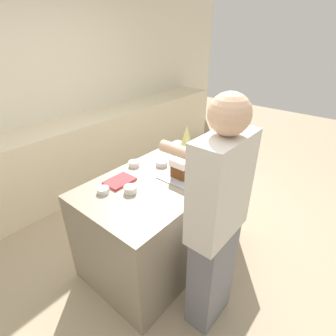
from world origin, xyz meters
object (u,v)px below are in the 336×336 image
Objects in this scene: decorative_tree at (187,139)px; baking_tray at (183,175)px; candy_bowl_front_corner at (103,190)px; candy_bowl_far_right at (134,163)px; candy_bowl_near_tray_right at (162,163)px; gingerbread_house at (184,166)px; mug at (219,156)px; cookbook at (120,181)px; candy_bowl_beside_tree at (130,189)px; person at (216,224)px.

baking_tray is at bearing -146.32° from decorative_tree.
candy_bowl_far_right is at bearing 16.56° from candy_bowl_front_corner.
candy_bowl_near_tray_right is at bearing -178.73° from decorative_tree.
gingerbread_house is 2.44× the size of candy_bowl_front_corner.
cookbook is at bearing 154.40° from mug.
candy_bowl_far_right is at bearing 138.10° from mug.
gingerbread_house is at bearing -146.31° from decorative_tree.
candy_bowl_near_tray_right is at bearing 84.90° from gingerbread_house.
gingerbread_house is at bearing -38.69° from cookbook.
candy_bowl_beside_tree reaches higher than baking_tray.
decorative_tree is at bearing 33.68° from baking_tray.
gingerbread_house is at bearing -72.40° from candy_bowl_far_right.
person is (-0.40, -0.57, 0.02)m from baking_tray.
baking_tray is at bearing -95.18° from candy_bowl_near_tray_right.
person is (0.07, -0.74, -0.00)m from candy_bowl_beside_tree.
gingerbread_house is 0.50m from candy_bowl_far_right.
person is at bearing -76.46° from candy_bowl_front_corner.
candy_bowl_beside_tree is (0.14, -0.16, 0.01)m from candy_bowl_front_corner.
candy_bowl_beside_tree is 0.06× the size of person.
candy_bowl_far_right is 1.10× the size of mug.
candy_bowl_beside_tree is (-0.33, -0.30, 0.00)m from candy_bowl_far_right.
gingerbread_house is at bearing 25.09° from baking_tray.
candy_bowl_near_tray_right is (0.02, 0.28, -0.07)m from gingerbread_house.
candy_bowl_front_corner is 0.22m from candy_bowl_beside_tree.
gingerbread_house reaches higher than candy_bowl_far_right.
candy_bowl_front_corner is 0.49m from candy_bowl_far_right.
candy_bowl_front_corner is at bearing -174.40° from cookbook.
gingerbread_house is 2.16× the size of candy_bowl_near_tray_right.
candy_bowl_far_right is at bearing 107.60° from gingerbread_house.
candy_bowl_front_corner is 1.16m from mug.
gingerbread_house is (0.00, 0.00, 0.09)m from baking_tray.
baking_tray is 0.53m from decorative_tree.
candy_bowl_front_corner is at bearing 159.17° from mug.
candy_bowl_near_tray_right is (0.17, -0.19, -0.00)m from candy_bowl_far_right.
decorative_tree is 2.62× the size of candy_bowl_near_tray_right.
candy_bowl_near_tray_right is 0.95m from person.
mug is (0.90, -0.43, 0.04)m from cookbook.
candy_bowl_front_corner is 1.05× the size of mug.
gingerbread_house is 0.70m from candy_bowl_front_corner.
cookbook is at bearing 5.60° from candy_bowl_front_corner.
mug is 0.05× the size of person.
candy_bowl_far_right reaches higher than cookbook.
baking_tray is 4.03× the size of mug.
cookbook is (0.19, 0.02, -0.01)m from candy_bowl_front_corner.
baking_tray is 0.09m from gingerbread_house.
cookbook is at bearing 171.22° from candy_bowl_near_tray_right.
candy_bowl_far_right is 1.07m from person.
candy_bowl_front_corner is 0.19m from cookbook.
candy_bowl_near_tray_right is (-0.40, -0.01, -0.12)m from decorative_tree.
decorative_tree is 0.38m from mug.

